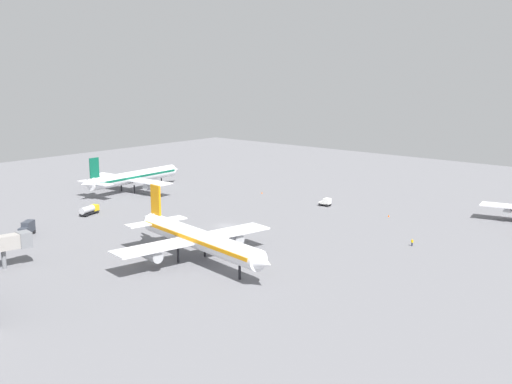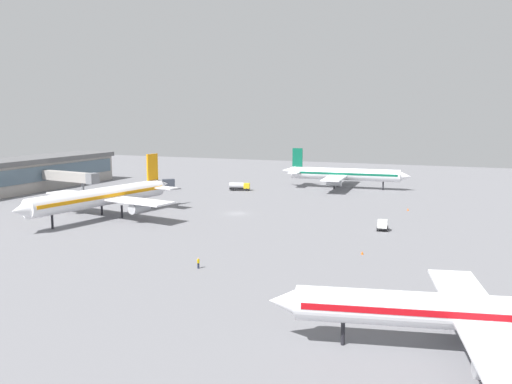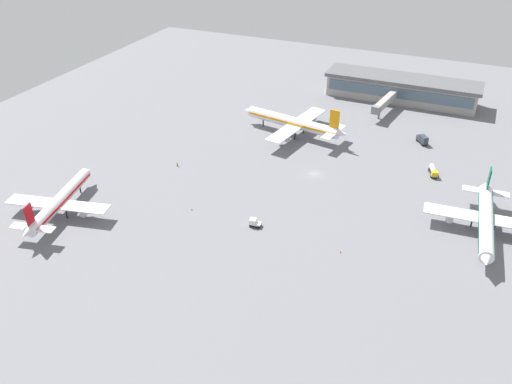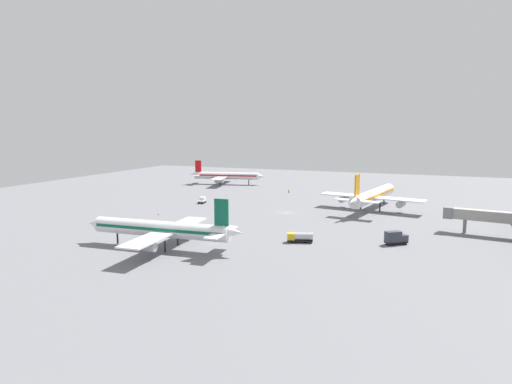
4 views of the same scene
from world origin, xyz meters
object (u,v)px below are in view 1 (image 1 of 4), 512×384
fuel_truck (89,210)px  safety_cone_near_gate (389,216)px  airplane_at_gate (198,239)px  baggage_tug (326,202)px  safety_cone_mid_apron (262,193)px  ground_crew_worker (412,242)px  catering_truck (27,228)px  airplane_taxiing (133,177)px

fuel_truck → safety_cone_near_gate: 80.44m
airplane_at_gate → baggage_tug: 62.18m
safety_cone_mid_apron → airplane_at_gate: bearing=-60.1°
ground_crew_worker → safety_cone_mid_apron: ground_crew_worker is taller
fuel_truck → baggage_tug: fuel_truck is taller
fuel_truck → safety_cone_mid_apron: (16.50, 52.78, -1.09)m
airplane_at_gate → ground_crew_worker: 48.23m
safety_cone_mid_apron → safety_cone_near_gate: bearing=-2.7°
baggage_tug → safety_cone_near_gate: (20.29, -0.09, -0.86)m
catering_truck → safety_cone_near_gate: 91.59m
airplane_at_gate → safety_cone_near_gate: bearing=90.9°
catering_truck → safety_cone_mid_apron: bearing=136.1°
airplane_taxiing → catering_truck: airplane_taxiing is taller
fuel_truck → safety_cone_mid_apron: 55.31m
catering_truck → baggage_tug: catering_truck is taller
baggage_tug → ground_crew_worker: size_ratio=2.03×
baggage_tug → ground_crew_worker: (38.17, -21.78, -0.31)m
catering_truck → baggage_tug: (35.35, 72.83, -0.54)m
catering_truck → baggage_tug: bearing=117.5°
fuel_truck → safety_cone_near_gate: fuel_truck is taller
catering_truck → safety_cone_near_gate: size_ratio=9.38×
fuel_truck → safety_cone_mid_apron: bearing=-34.5°
ground_crew_worker → safety_cone_near_gate: size_ratio=2.78×
airplane_taxiing → ground_crew_worker: size_ratio=24.71×
safety_cone_mid_apron → fuel_truck: bearing=-107.4°
airplane_taxiing → ground_crew_worker: bearing=-93.5°
catering_truck → fuel_truck: (-6.88, 22.13, -0.31)m
catering_truck → fuel_truck: bearing=160.7°
airplane_taxiing → safety_cone_near_gate: (79.74, 21.95, -4.26)m
airplane_at_gate → fuel_truck: bearing=178.7°
catering_truck → safety_cone_near_gate: bearing=106.0°
baggage_tug → safety_cone_mid_apron: size_ratio=5.66×
airplane_taxiing → ground_crew_worker: (97.62, 0.26, -3.71)m
catering_truck → ground_crew_worker: size_ratio=3.37×
safety_cone_near_gate → safety_cone_mid_apron: 46.08m
airplane_taxiing → fuel_truck: airplane_taxiing is taller
airplane_taxiing → fuel_truck: size_ratio=6.27×
airplane_taxiing → safety_cone_near_gate: bearing=-78.3°
ground_crew_worker → safety_cone_mid_apron: size_ratio=2.78×
ground_crew_worker → baggage_tug: bearing=60.5°
airplane_taxiing → baggage_tug: 63.50m
safety_cone_near_gate → safety_cone_mid_apron: bearing=177.3°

